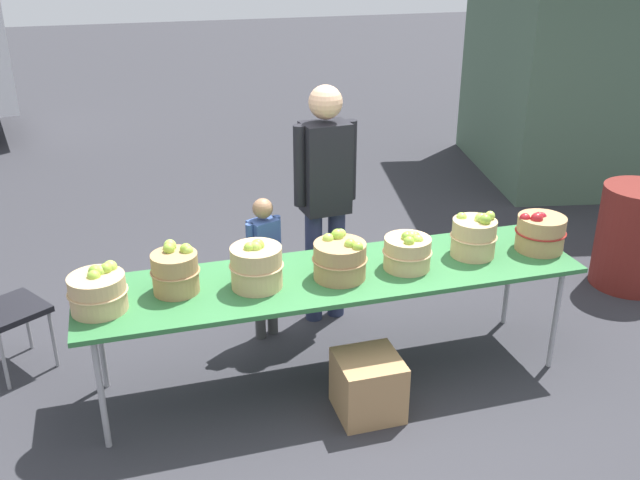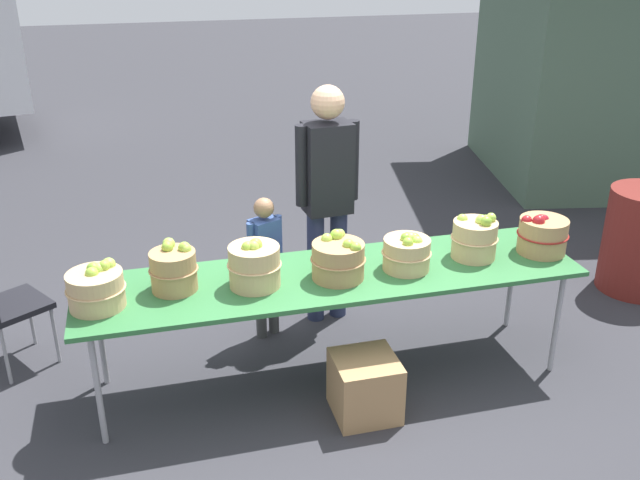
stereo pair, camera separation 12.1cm
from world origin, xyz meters
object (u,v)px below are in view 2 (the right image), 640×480
Objects in this scene: apple_basket_green_2 at (254,265)px; folding_chair at (0,300)px; apple_basket_green_5 at (475,238)px; market_table at (332,279)px; apple_basket_red_0 at (542,235)px; vendor_adult at (327,188)px; apple_basket_green_3 at (338,259)px; produce_crate at (365,386)px; child_customer at (265,257)px; apple_basket_green_0 at (96,288)px; apple_basket_green_1 at (174,269)px; apple_basket_green_4 at (407,253)px.

apple_basket_green_2 is 1.73m from folding_chair.
apple_basket_green_2 is 1.07× the size of apple_basket_green_5.
apple_basket_red_0 reaches higher than market_table.
folding_chair reaches higher than market_table.
apple_basket_green_3 is at bearing 74.27° from vendor_adult.
produce_crate is at bearing -163.93° from apple_basket_red_0.
apple_basket_red_0 is at bearing 141.74° from vendor_adult.
vendor_adult is at bearing 173.53° from child_customer.
apple_basket_green_5 is at bearing 130.61° from child_customer.
market_table is at bearing -179.67° from apple_basket_green_5.
apple_basket_green_2 is 0.73m from child_customer.
apple_basket_green_1 is (0.43, 0.10, 0.02)m from apple_basket_green_0.
apple_basket_green_1 is 0.91× the size of apple_basket_green_2.
apple_basket_green_0 is at bearing 166.27° from produce_crate.
apple_basket_green_3 is at bearing -2.49° from apple_basket_green_2.
apple_basket_red_0 is 0.39× the size of folding_chair.
apple_basket_green_1 is 0.28× the size of child_customer.
apple_basket_red_0 is (0.94, 0.01, 0.01)m from apple_basket_green_4.
apple_basket_green_0 reaches higher than apple_basket_green_4.
apple_basket_green_0 is at bearing 22.89° from vendor_adult.
child_customer is 1.22× the size of folding_chair.
apple_basket_green_1 is at bearing 174.33° from apple_basket_green_3.
vendor_adult is (-1.23, 0.81, 0.16)m from apple_basket_red_0.
apple_basket_green_4 reaches higher than produce_crate.
apple_basket_green_3 is at bearing -5.67° from apple_basket_green_1.
apple_basket_green_2 reaches higher than apple_basket_green_4.
apple_basket_green_0 is at bearing -178.46° from apple_basket_green_5.
apple_basket_green_3 is 0.39× the size of folding_chair.
apple_basket_green_2 is at bearing 177.51° from apple_basket_green_3.
vendor_adult reaches higher than apple_basket_green_1.
market_table is at bearing 72.04° from vendor_adult.
apple_basket_green_1 reaches higher than apple_basket_green_0.
produce_crate is at bearing -79.29° from apple_basket_green_3.
market_table is at bearing -140.18° from folding_chair.
apple_basket_green_3 is (1.40, 0.00, 0.01)m from apple_basket_green_0.
apple_basket_green_1 is 0.97× the size of apple_basket_green_5.
folding_chair is (-1.09, 0.60, -0.37)m from apple_basket_green_1.
apple_basket_green_5 is at bearing 6.53° from apple_basket_green_4.
apple_basket_green_2 is at bearing -146.15° from folding_chair.
apple_basket_green_1 is 0.98m from apple_basket_green_3.
market_table is 2.95× the size of child_customer.
vendor_adult is at bearing 109.35° from apple_basket_green_4.
apple_basket_green_1 is 0.47m from apple_basket_green_2.
apple_basket_green_2 is at bearing -178.54° from apple_basket_green_5.
apple_basket_green_5 is (1.90, -0.04, 0.00)m from apple_basket_green_1.
apple_basket_green_0 is 1.06× the size of apple_basket_green_4.
apple_basket_green_4 is 0.30× the size of child_customer.
apple_basket_green_3 is 1.09× the size of apple_basket_green_4.
produce_crate is at bearing -153.79° from apple_basket_green_5.
apple_basket_red_0 is at bearing 16.07° from produce_crate.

